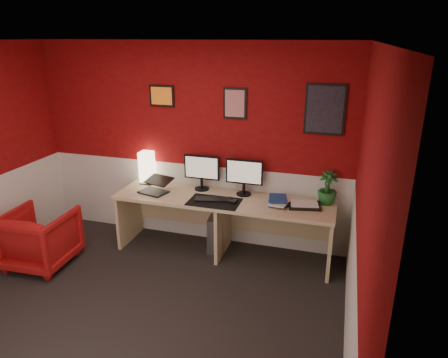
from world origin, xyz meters
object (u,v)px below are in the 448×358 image
at_px(monitor_left, 201,167).
at_px(laptop, 153,184).
at_px(armchair, 40,238).
at_px(zen_tray, 304,205).
at_px(shoji_lamp, 147,168).
at_px(desk, 223,226).
at_px(pc_tower, 219,231).
at_px(potted_plant, 328,188).
at_px(monitor_right, 244,172).

bearing_deg(monitor_left, laptop, -152.18).
bearing_deg(armchair, zen_tray, -166.01).
distance_m(shoji_lamp, zen_tray, 2.06).
bearing_deg(shoji_lamp, zen_tray, -5.62).
distance_m(desk, armchair, 2.13).
xyz_separation_m(monitor_left, pc_tower, (0.24, -0.08, -0.80)).
bearing_deg(pc_tower, laptop, -171.24).
distance_m(desk, shoji_lamp, 1.25).
relative_size(desk, zen_tray, 7.43).
bearing_deg(potted_plant, laptop, -172.85).
distance_m(desk, monitor_right, 0.71).
bearing_deg(zen_tray, monitor_right, 167.79).
xyz_separation_m(potted_plant, armchair, (-3.14, -1.03, -0.59)).
xyz_separation_m(zen_tray, armchair, (-2.91, -0.87, -0.41)).
bearing_deg(pc_tower, monitor_right, 5.10).
bearing_deg(shoji_lamp, monitor_right, -1.78).
distance_m(zen_tray, potted_plant, 0.33).
bearing_deg(shoji_lamp, potted_plant, -1.03).
distance_m(monitor_left, pc_tower, 0.83).
bearing_deg(potted_plant, desk, -170.69).
xyz_separation_m(desk, monitor_right, (0.21, 0.19, 0.66)).
distance_m(laptop, monitor_left, 0.62).
distance_m(laptop, armchair, 1.43).
height_order(laptop, monitor_left, monitor_left).
bearing_deg(desk, shoji_lamp, 167.92).
bearing_deg(potted_plant, monitor_right, 179.99).
relative_size(laptop, zen_tray, 0.94).
height_order(desk, shoji_lamp, shoji_lamp).
bearing_deg(armchair, monitor_right, -157.27).
bearing_deg(monitor_right, potted_plant, -0.01).
height_order(zen_tray, armchair, zen_tray).
xyz_separation_m(monitor_left, zen_tray, (1.28, -0.18, -0.28)).
height_order(monitor_right, potted_plant, monitor_right).
distance_m(monitor_left, armchair, 2.05).
bearing_deg(laptop, shoji_lamp, 141.84).
relative_size(monitor_right, potted_plant, 1.51).
height_order(desk, zen_tray, zen_tray).
relative_size(laptop, potted_plant, 0.86).
height_order(monitor_left, pc_tower, monitor_left).
bearing_deg(monitor_right, desk, -136.72).
bearing_deg(laptop, monitor_right, 28.20).
bearing_deg(shoji_lamp, armchair, -129.21).
bearing_deg(monitor_left, zen_tray, -8.06).
height_order(desk, monitor_right, monitor_right).
distance_m(laptop, potted_plant, 2.06).
relative_size(laptop, monitor_right, 0.57).
xyz_separation_m(shoji_lamp, monitor_right, (1.30, -0.04, 0.09)).
relative_size(monitor_left, monitor_right, 1.00).
height_order(shoji_lamp, monitor_left, monitor_left).
bearing_deg(pc_tower, monitor_left, 155.97).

